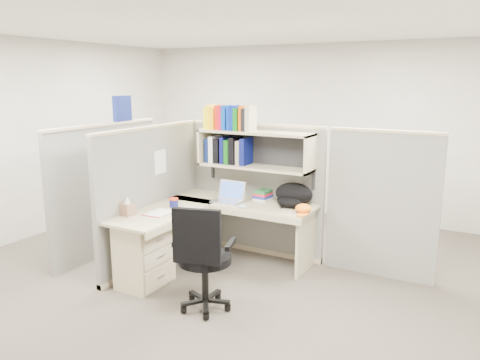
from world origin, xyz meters
The scene contains 14 objects.
ground centered at (0.00, 0.00, 0.00)m, with size 6.00×6.00×0.00m, color #332E27.
room_shell centered at (0.00, 0.00, 1.62)m, with size 6.00×6.00×6.00m.
cubicle centered at (-0.37, 0.45, 0.91)m, with size 3.79×1.84×1.95m.
desk centered at (-0.41, -0.29, 0.44)m, with size 1.74×1.75×0.73m.
laptop centered at (-0.14, 0.46, 0.85)m, with size 0.35×0.35×0.25m, color #B8B8BD, non-canonical shape.
backpack centered at (0.59, 0.66, 0.86)m, with size 0.44×0.34×0.26m, color black, non-canonical shape.
orange_cap centered at (0.81, 0.47, 0.78)m, with size 0.18×0.21×0.10m, color orange, non-canonical shape.
snack_canister centered at (-0.57, -0.01, 0.78)m, with size 0.10×0.10×0.10m.
tissue_box centered at (-0.81, -0.51, 0.83)m, with size 0.13×0.13×0.20m, color #966C55, non-canonical shape.
mouse centered at (0.14, 0.32, 0.75)m, with size 0.10×0.07×0.04m, color #9BBEDD.
paper_cup centered at (-0.06, 0.70, 0.78)m, with size 0.07×0.07×0.10m, color white.
book_stack centered at (0.18, 0.78, 0.79)m, with size 0.18×0.24×0.12m, color gray, non-canonical shape.
loose_paper centered at (-0.56, -0.28, 0.73)m, with size 0.22×0.29×0.00m, color white, non-canonical shape.
task_chair centered at (0.30, -0.75, 0.37)m, with size 0.60×0.56×1.05m.
Camera 1 is at (2.55, -4.15, 2.15)m, focal length 35.00 mm.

